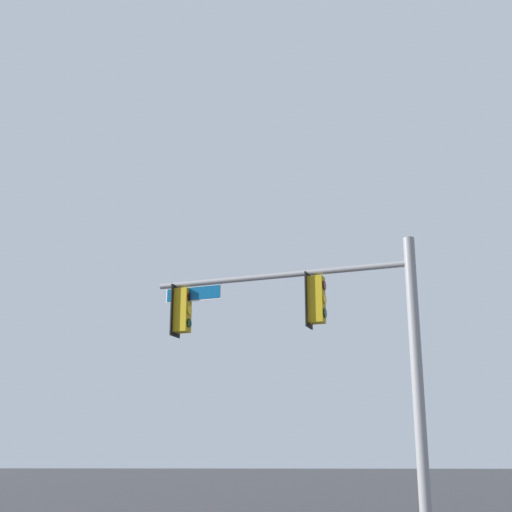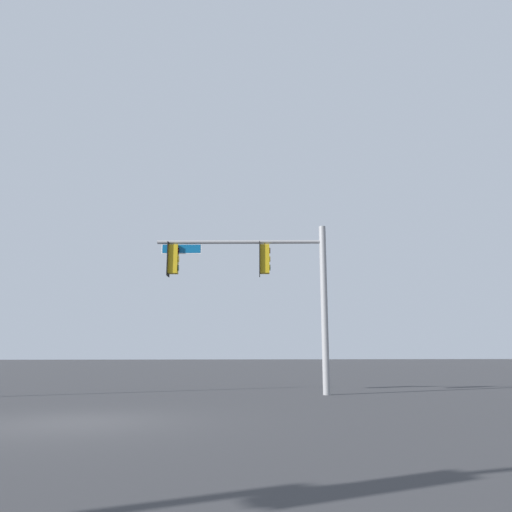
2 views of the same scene
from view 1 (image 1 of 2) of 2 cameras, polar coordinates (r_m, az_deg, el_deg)
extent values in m
cylinder|color=gray|center=(15.98, 12.77, -9.33)|extent=(0.25, 0.25, 6.25)
cylinder|color=gray|center=(17.16, 1.75, -1.59)|extent=(6.18, 1.56, 0.14)
cube|color=black|center=(16.78, 4.23, -3.57)|extent=(0.15, 0.51, 1.30)
cube|color=#B79314|center=(16.73, 4.86, -3.51)|extent=(0.42, 0.39, 1.10)
cylinder|color=#B79314|center=(16.87, 4.81, -1.49)|extent=(0.04, 0.04, 0.12)
cylinder|color=#340503|center=(16.75, 5.49, -2.36)|extent=(0.08, 0.22, 0.22)
cylinder|color=yellow|center=(16.68, 5.52, -3.46)|extent=(0.08, 0.22, 0.22)
cylinder|color=black|center=(16.61, 5.55, -4.57)|extent=(0.08, 0.22, 0.22)
cube|color=black|center=(18.03, -6.46, -4.40)|extent=(0.15, 0.51, 1.30)
cube|color=#B79314|center=(17.94, -5.91, -4.36)|extent=(0.42, 0.39, 1.10)
cylinder|color=#B79314|center=(18.08, -5.86, -2.47)|extent=(0.04, 0.04, 0.12)
cylinder|color=#340503|center=(17.93, -5.31, -3.29)|extent=(0.08, 0.22, 0.22)
cylinder|color=yellow|center=(17.86, -5.34, -4.32)|extent=(0.08, 0.22, 0.22)
cylinder|color=black|center=(17.79, -5.36, -5.36)|extent=(0.08, 0.22, 0.22)
cube|color=#0A4C7F|center=(17.91, -5.02, -3.03)|extent=(1.43, 0.37, 0.33)
cube|color=white|center=(17.91, -5.02, -3.03)|extent=(1.49, 0.37, 0.39)
camera|label=2|loc=(5.27, -101.34, 4.12)|focal=35.00mm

